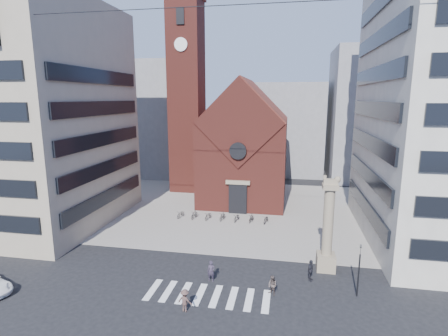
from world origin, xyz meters
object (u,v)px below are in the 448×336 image
(pedestrian_2, at_px, (310,270))
(scooter_0, at_px, (181,214))
(pedestrian_0, at_px, (211,271))
(lion_column, at_px, (328,233))
(traffic_light, at_px, (359,269))
(pedestrian_1, at_px, (272,285))

(pedestrian_2, relative_size, scooter_0, 1.04)
(pedestrian_0, relative_size, scooter_0, 1.00)
(pedestrian_0, height_order, pedestrian_2, pedestrian_2)
(lion_column, xyz_separation_m, pedestrian_0, (-9.68, -3.81, -2.57))
(traffic_light, distance_m, scooter_0, 24.18)
(pedestrian_0, bearing_deg, traffic_light, -1.34)
(pedestrian_2, bearing_deg, pedestrian_0, 123.03)
(lion_column, bearing_deg, pedestrian_0, -158.51)
(pedestrian_1, relative_size, scooter_0, 0.89)
(lion_column, bearing_deg, traffic_light, -63.54)
(scooter_0, bearing_deg, pedestrian_2, -28.45)
(traffic_light, distance_m, pedestrian_0, 11.75)
(lion_column, height_order, traffic_light, lion_column)
(pedestrian_0, bearing_deg, pedestrian_1, -13.23)
(pedestrian_1, height_order, pedestrian_2, pedestrian_2)
(pedestrian_1, bearing_deg, traffic_light, 46.16)
(lion_column, xyz_separation_m, scooter_0, (-16.98, 10.89, -2.94))
(pedestrian_2, bearing_deg, scooter_0, 71.83)
(lion_column, xyz_separation_m, pedestrian_1, (-4.50, -4.99, -2.67))
(traffic_light, bearing_deg, lion_column, 116.46)
(lion_column, height_order, pedestrian_2, lion_column)
(pedestrian_0, distance_m, pedestrian_1, 5.31)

